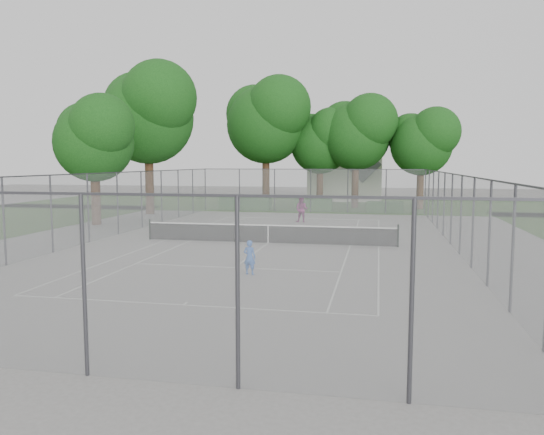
% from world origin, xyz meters
% --- Properties ---
extents(ground, '(120.00, 120.00, 0.00)m').
position_xyz_m(ground, '(0.00, 0.00, 0.00)').
color(ground, slate).
rests_on(ground, ground).
extents(grass_far, '(60.00, 20.00, 0.00)m').
position_xyz_m(grass_far, '(0.00, 26.00, 0.00)').
color(grass_far, '#224513').
rests_on(grass_far, ground).
extents(court_markings, '(11.03, 23.83, 0.01)m').
position_xyz_m(court_markings, '(0.00, 0.00, 0.01)').
color(court_markings, silver).
rests_on(court_markings, ground).
extents(tennis_net, '(12.87, 0.10, 1.10)m').
position_xyz_m(tennis_net, '(0.00, 0.00, 0.51)').
color(tennis_net, black).
rests_on(tennis_net, ground).
extents(perimeter_fence, '(18.08, 34.08, 3.52)m').
position_xyz_m(perimeter_fence, '(0.00, 0.00, 1.81)').
color(perimeter_fence, '#38383D').
rests_on(perimeter_fence, ground).
extents(tree_far_left, '(8.16, 7.45, 11.73)m').
position_xyz_m(tree_far_left, '(-4.66, 21.73, 8.06)').
color(tree_far_left, '#3A2215').
rests_on(tree_far_left, ground).
extents(tree_far_midleft, '(6.23, 5.68, 8.95)m').
position_xyz_m(tree_far_midleft, '(0.17, 22.87, 6.15)').
color(tree_far_midleft, '#3A2215').
rests_on(tree_far_midleft, ground).
extents(tree_far_midright, '(6.95, 6.34, 9.99)m').
position_xyz_m(tree_far_midright, '(3.44, 21.97, 6.86)').
color(tree_far_midright, '#3A2215').
rests_on(tree_far_midright, ground).
extents(tree_far_right, '(6.06, 5.53, 8.71)m').
position_xyz_m(tree_far_right, '(9.03, 21.59, 5.98)').
color(tree_far_right, '#3A2215').
rests_on(tree_far_right, ground).
extents(tree_side_back, '(8.15, 7.44, 11.71)m').
position_xyz_m(tree_side_back, '(-12.18, 13.01, 8.05)').
color(tree_side_back, '#3A2215').
rests_on(tree_side_back, ground).
extents(tree_side_front, '(5.82, 5.32, 8.37)m').
position_xyz_m(tree_side_front, '(-12.58, 5.55, 5.74)').
color(tree_side_front, '#3A2215').
rests_on(tree_side_front, ground).
extents(hedge_left, '(4.42, 1.33, 1.10)m').
position_xyz_m(hedge_left, '(-5.86, 18.49, 0.55)').
color(hedge_left, '#1E4D18').
rests_on(hedge_left, ground).
extents(hedge_mid, '(3.12, 0.89, 0.98)m').
position_xyz_m(hedge_mid, '(0.02, 18.88, 0.49)').
color(hedge_mid, '#1E4D18').
rests_on(hedge_mid, ground).
extents(hedge_right, '(2.92, 1.07, 0.88)m').
position_xyz_m(hedge_right, '(5.95, 18.01, 0.44)').
color(hedge_right, '#1E4D18').
rests_on(hedge_right, ground).
extents(house, '(7.60, 5.89, 9.47)m').
position_xyz_m(house, '(1.93, 31.49, 3.81)').
color(house, silver).
rests_on(house, ground).
extents(girl_player, '(0.49, 0.36, 1.26)m').
position_xyz_m(girl_player, '(0.87, -7.45, 0.63)').
color(girl_player, '#305EB6').
rests_on(girl_player, ground).
extents(woman_player, '(0.99, 0.84, 1.78)m').
position_xyz_m(woman_player, '(0.34, 9.47, 0.89)').
color(woman_player, '#7B2960').
rests_on(woman_player, ground).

